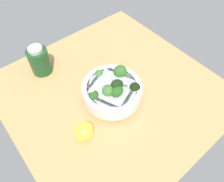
{
  "coord_description": "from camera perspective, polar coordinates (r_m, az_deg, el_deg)",
  "views": [
    {
      "loc": [
        -28.04,
        -34.27,
        57.75
      ],
      "look_at": [
        -2.09,
        -2.84,
        4.0
      ],
      "focal_mm": 34.05,
      "sensor_mm": 36.0,
      "label": 1
    }
  ],
  "objects": [
    {
      "name": "ground_plane",
      "position": [
        0.74,
        -0.15,
        -0.63
      ],
      "size": [
        67.92,
        67.92,
        3.97
      ],
      "primitive_type": "cube",
      "color": "tan"
    },
    {
      "name": "bowl_of_broccoli",
      "position": [
        0.67,
        0.09,
        0.19
      ],
      "size": [
        18.95,
        18.95,
        10.55
      ],
      "color": "white",
      "rests_on": "ground_plane"
    },
    {
      "name": "bottle_tall",
      "position": [
        0.79,
        -18.9,
        7.77
      ],
      "size": [
        7.21,
        7.21,
        10.85
      ],
      "color": "#194723",
      "rests_on": "ground_plane"
    },
    {
      "name": "lemon_wedge",
      "position": [
        0.62,
        -7.44,
        -10.58
      ],
      "size": [
        7.79,
        7.37,
        4.71
      ],
      "primitive_type": "ellipsoid",
      "rotation": [
        0.0,
        0.0,
        0.47
      ],
      "color": "yellow",
      "rests_on": "ground_plane"
    }
  ]
}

